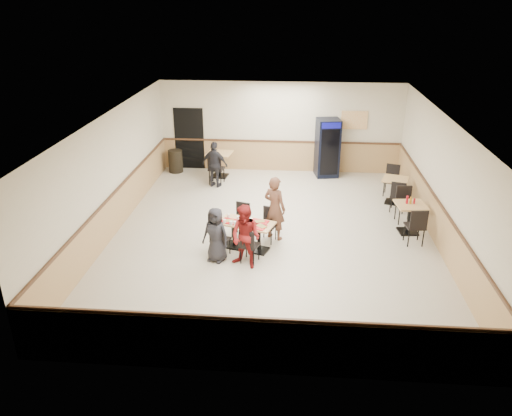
# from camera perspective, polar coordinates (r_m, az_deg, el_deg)

# --- Properties ---
(ground) EXTENTS (10.00, 10.00, 0.00)m
(ground) POSITION_cam_1_polar(r_m,az_deg,el_deg) (12.62, 1.89, -3.07)
(ground) COLOR beige
(ground) RESTS_ON ground
(room_shell) EXTENTS (10.00, 10.00, 10.00)m
(room_shell) POSITION_cam_1_polar(r_m,az_deg,el_deg) (14.78, 9.32, 3.13)
(room_shell) COLOR silver
(room_shell) RESTS_ON ground
(main_table) EXTENTS (1.42, 1.00, 0.69)m
(main_table) POSITION_cam_1_polar(r_m,az_deg,el_deg) (11.76, -1.09, -2.67)
(main_table) COLOR black
(main_table) RESTS_ON ground
(main_chairs) EXTENTS (1.54, 1.78, 0.87)m
(main_chairs) POSITION_cam_1_polar(r_m,az_deg,el_deg) (11.79, -1.30, -2.72)
(main_chairs) COLOR black
(main_chairs) RESTS_ON ground
(diner_woman_left) EXTENTS (0.73, 0.60, 1.28)m
(diner_woman_left) POSITION_cam_1_polar(r_m,az_deg,el_deg) (11.21, -4.62, -3.07)
(diner_woman_left) COLOR black
(diner_woman_left) RESTS_ON ground
(diner_woman_right) EXTENTS (0.88, 0.81, 1.46)m
(diner_woman_right) POSITION_cam_1_polar(r_m,az_deg,el_deg) (10.89, -1.19, -3.33)
(diner_woman_right) COLOR maroon
(diner_woman_right) RESTS_ON ground
(diner_man_opposite) EXTENTS (0.70, 0.63, 1.61)m
(diner_man_opposite) POSITION_cam_1_polar(r_m,az_deg,el_deg) (12.13, 2.15, -0.01)
(diner_man_opposite) COLOR brown
(diner_man_opposite) RESTS_ON ground
(lone_diner) EXTENTS (0.91, 0.59, 1.45)m
(lone_diner) POSITION_cam_1_polar(r_m,az_deg,el_deg) (15.55, -4.71, 4.96)
(lone_diner) COLOR black
(lone_diner) RESTS_ON ground
(tabletop_clutter) EXTENTS (1.16, 0.71, 0.12)m
(tabletop_clutter) POSITION_cam_1_polar(r_m,az_deg,el_deg) (11.60, -1.20, -1.67)
(tabletop_clutter) COLOR #BB0C10
(tabletop_clutter) RESTS_ON main_table
(side_table_near) EXTENTS (0.80, 0.80, 0.77)m
(side_table_near) POSITION_cam_1_polar(r_m,az_deg,el_deg) (13.11, 17.17, -0.63)
(side_table_near) COLOR black
(side_table_near) RESTS_ON ground
(side_table_near_chair_south) EXTENTS (0.50, 0.50, 0.98)m
(side_table_near_chair_south) POSITION_cam_1_polar(r_m,az_deg,el_deg) (12.57, 17.71, -1.88)
(side_table_near_chair_south) COLOR black
(side_table_near_chair_south) RESTS_ON ground
(side_table_near_chair_north) EXTENTS (0.50, 0.50, 0.98)m
(side_table_near_chair_north) POSITION_cam_1_polar(r_m,az_deg,el_deg) (13.68, 16.66, 0.33)
(side_table_near_chair_north) COLOR black
(side_table_near_chair_north) RESTS_ON ground
(side_table_far) EXTENTS (0.87, 0.87, 0.74)m
(side_table_far) POSITION_cam_1_polar(r_m,az_deg,el_deg) (14.87, 15.57, 2.35)
(side_table_far) COLOR black
(side_table_far) RESTS_ON ground
(side_table_far_chair_south) EXTENTS (0.55, 0.55, 0.94)m
(side_table_far_chair_south) POSITION_cam_1_polar(r_m,az_deg,el_deg) (14.34, 15.96, 1.41)
(side_table_far_chair_south) COLOR black
(side_table_far_chair_south) RESTS_ON ground
(side_table_far_chair_north) EXTENTS (0.55, 0.55, 0.94)m
(side_table_far_chair_north) POSITION_cam_1_polar(r_m,az_deg,el_deg) (15.43, 15.19, 3.06)
(side_table_far_chair_north) COLOR black
(side_table_far_chair_north) RESTS_ON ground
(condiment_caddy) EXTENTS (0.23, 0.06, 0.20)m
(condiment_caddy) POSITION_cam_1_polar(r_m,az_deg,el_deg) (13.02, 17.18, 0.86)
(condiment_caddy) COLOR #AC0C18
(condiment_caddy) RESTS_ON side_table_near
(back_table) EXTENTS (0.86, 0.86, 0.82)m
(back_table) POSITION_cam_1_polar(r_m,az_deg,el_deg) (16.48, -4.19, 5.41)
(back_table) COLOR black
(back_table) RESTS_ON ground
(back_table_chair_lone) EXTENTS (0.54, 0.54, 1.04)m
(back_table_chair_lone) POSITION_cam_1_polar(r_m,az_deg,el_deg) (15.87, -4.54, 4.59)
(back_table_chair_lone) COLOR black
(back_table_chair_lone) RESTS_ON ground
(pepsi_cooler) EXTENTS (0.83, 0.83, 1.90)m
(pepsi_cooler) POSITION_cam_1_polar(r_m,az_deg,el_deg) (16.58, 8.16, 6.82)
(pepsi_cooler) COLOR black
(pepsi_cooler) RESTS_ON ground
(trash_bin) EXTENTS (0.48, 0.48, 0.76)m
(trash_bin) POSITION_cam_1_polar(r_m,az_deg,el_deg) (17.16, -9.18, 5.31)
(trash_bin) COLOR black
(trash_bin) RESTS_ON ground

